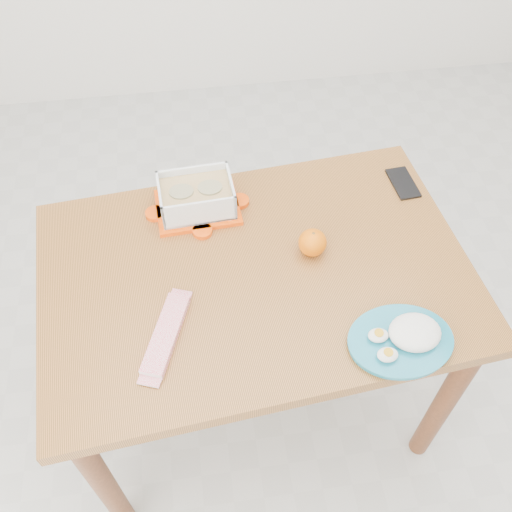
{
  "coord_description": "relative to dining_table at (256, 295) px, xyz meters",
  "views": [
    {
      "loc": [
        -0.3,
        -1.01,
        1.93
      ],
      "look_at": [
        -0.17,
        -0.13,
        0.81
      ],
      "focal_mm": 40.0,
      "sensor_mm": 36.0,
      "label": 1
    }
  ],
  "objects": [
    {
      "name": "dining_table",
      "position": [
        0.0,
        0.0,
        0.0
      ],
      "size": [
        1.17,
        0.84,
        0.75
      ],
      "rotation": [
        0.0,
        0.0,
        0.1
      ],
      "color": "#AF6831",
      "rests_on": "ground"
    },
    {
      "name": "ground",
      "position": [
        0.17,
        0.13,
        -0.64
      ],
      "size": [
        3.5,
        3.5,
        0.0
      ],
      "primitive_type": "plane",
      "color": "#B7B7B2",
      "rests_on": "ground"
    },
    {
      "name": "candy_bar",
      "position": [
        -0.24,
        -0.16,
        0.12
      ],
      "size": [
        0.13,
        0.22,
        0.02
      ],
      "primitive_type": "cube",
      "rotation": [
        0.0,
        0.0,
        1.21
      ],
      "color": "red",
      "rests_on": "dining_table"
    },
    {
      "name": "rice_plate",
      "position": [
        0.31,
        -0.26,
        0.13
      ],
      "size": [
        0.26,
        0.26,
        0.07
      ],
      "rotation": [
        0.0,
        0.0,
        0.05
      ],
      "color": "teal",
      "rests_on": "dining_table"
    },
    {
      "name": "smartphone",
      "position": [
        0.47,
        0.25,
        0.11
      ],
      "size": [
        0.07,
        0.13,
        0.01
      ],
      "primitive_type": "cube",
      "rotation": [
        0.0,
        0.0,
        0.08
      ],
      "color": "black",
      "rests_on": "dining_table"
    },
    {
      "name": "food_container",
      "position": [
        -0.13,
        0.24,
        0.16
      ],
      "size": [
        0.24,
        0.19,
        0.1
      ],
      "rotation": [
        0.0,
        0.0,
        0.06
      ],
      "color": "#FB4C07",
      "rests_on": "dining_table"
    },
    {
      "name": "orange_fruit",
      "position": [
        0.15,
        0.04,
        0.15
      ],
      "size": [
        0.07,
        0.07,
        0.07
      ],
      "primitive_type": "sphere",
      "color": "orange",
      "rests_on": "dining_table"
    }
  ]
}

